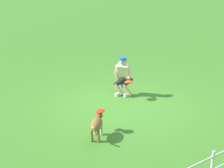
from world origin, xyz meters
TOP-DOWN VIEW (x-y plane):
  - ground_plane at (0.00, 0.00)m, footprint 60.00×60.00m
  - person at (-0.50, -0.65)m, footprint 0.57×0.71m
  - dog at (1.69, 1.14)m, footprint 0.77×0.78m
  - frisbee_flying at (1.47, 0.98)m, footprint 0.31×0.32m
  - frisbee_held at (-0.42, -0.27)m, footprint 0.27×0.27m

SIDE VIEW (x-z plane):
  - ground_plane at x=0.00m, z-range 0.00..0.00m
  - dog at x=1.69m, z-range 0.09..0.65m
  - frisbee_flying at x=1.47m, z-range 0.55..0.65m
  - frisbee_held at x=-0.42m, z-range 0.58..0.64m
  - person at x=-0.50m, z-range 0.05..1.34m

